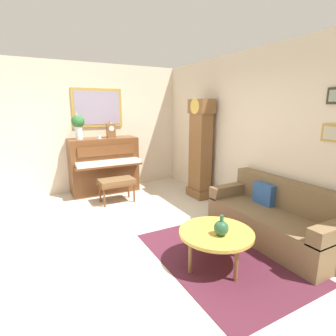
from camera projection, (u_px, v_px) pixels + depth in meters
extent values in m
cube|color=beige|center=(117.00, 240.00, 3.91)|extent=(6.40, 6.00, 0.10)
cube|color=beige|center=(78.00, 129.00, 5.81)|extent=(0.10, 4.90, 2.80)
cube|color=#B28E3D|center=(97.00, 108.00, 5.86)|extent=(0.03, 1.10, 0.84)
cube|color=#998EA8|center=(98.00, 108.00, 5.84)|extent=(0.01, 0.98, 0.72)
cube|color=beige|center=(245.00, 134.00, 4.69)|extent=(5.30, 0.10, 2.80)
cube|color=#B28E3D|center=(332.00, 133.00, 3.29)|extent=(0.26, 0.03, 0.22)
cube|color=#BCB299|center=(331.00, 133.00, 3.29)|extent=(0.20, 0.01, 0.16)
cube|color=#4C1E2D|center=(222.00, 256.00, 3.38)|extent=(2.10, 1.50, 0.01)
cube|color=brown|center=(104.00, 165.00, 5.89)|extent=(0.60, 1.44, 1.21)
cube|color=brown|center=(109.00, 166.00, 5.51)|extent=(0.28, 1.38, 0.04)
cube|color=white|center=(109.00, 163.00, 5.49)|extent=(0.26, 1.32, 0.08)
cube|color=brown|center=(107.00, 151.00, 5.53)|extent=(0.03, 1.20, 0.20)
cube|color=brown|center=(117.00, 184.00, 5.25)|extent=(0.42, 0.70, 0.04)
cube|color=brown|center=(117.00, 181.00, 5.24)|extent=(0.40, 0.68, 0.08)
cylinder|color=brown|center=(104.00, 198.00, 5.02)|extent=(0.04, 0.04, 0.36)
cylinder|color=brown|center=(134.00, 193.00, 5.30)|extent=(0.04, 0.04, 0.36)
cylinder|color=brown|center=(100.00, 193.00, 5.29)|extent=(0.04, 0.04, 0.36)
cylinder|color=brown|center=(129.00, 189.00, 5.57)|extent=(0.04, 0.04, 0.36)
cube|color=brown|center=(199.00, 192.00, 5.65)|extent=(0.52, 0.34, 0.18)
cube|color=brown|center=(200.00, 156.00, 5.47)|extent=(0.44, 0.28, 1.78)
cube|color=brown|center=(201.00, 106.00, 5.24)|extent=(0.52, 0.32, 0.28)
cylinder|color=gold|center=(195.00, 106.00, 5.17)|extent=(0.30, 0.02, 0.30)
cylinder|color=gold|center=(198.00, 153.00, 5.43)|extent=(0.03, 0.03, 0.70)
cube|color=brown|center=(271.00, 226.00, 3.78)|extent=(1.90, 0.80, 0.42)
cube|color=brown|center=(288.00, 195.00, 3.82)|extent=(1.90, 0.20, 0.44)
cube|color=brown|center=(231.00, 190.00, 4.45)|extent=(0.18, 0.80, 0.20)
cube|color=brown|center=(335.00, 232.00, 2.97)|extent=(0.18, 0.80, 0.20)
cube|color=#2D5699|center=(264.00, 194.00, 4.01)|extent=(0.34, 0.12, 0.32)
cylinder|color=gold|center=(216.00, 233.00, 3.13)|extent=(0.88, 0.88, 0.04)
torus|color=brown|center=(216.00, 233.00, 3.13)|extent=(0.88, 0.88, 0.04)
cylinder|color=brown|center=(238.00, 242.00, 3.34)|extent=(0.04, 0.04, 0.40)
cylinder|color=brown|center=(236.00, 265.00, 2.87)|extent=(0.04, 0.04, 0.40)
cylinder|color=brown|center=(190.00, 257.00, 3.01)|extent=(0.04, 0.04, 0.40)
cylinder|color=brown|center=(198.00, 237.00, 3.48)|extent=(0.04, 0.04, 0.40)
cube|color=brown|center=(111.00, 131.00, 5.79)|extent=(0.12, 0.18, 0.30)
cylinder|color=white|center=(112.00, 129.00, 5.73)|extent=(0.01, 0.11, 0.11)
cone|color=brown|center=(110.00, 122.00, 5.75)|extent=(0.10, 0.10, 0.08)
cylinder|color=silver|center=(79.00, 133.00, 5.48)|extent=(0.15, 0.15, 0.26)
sphere|color=#2D6B33|center=(78.00, 121.00, 5.43)|extent=(0.26, 0.26, 0.26)
cone|color=#D199B7|center=(77.00, 115.00, 5.36)|extent=(0.06, 0.06, 0.16)
cylinder|color=#ADC6D6|center=(99.00, 138.00, 5.64)|extent=(0.12, 0.12, 0.01)
cylinder|color=#ADC6D6|center=(99.00, 137.00, 5.64)|extent=(0.08, 0.08, 0.06)
cylinder|color=#234C33|center=(221.00, 234.00, 3.03)|extent=(0.09, 0.09, 0.01)
sphere|color=#285638|center=(221.00, 228.00, 3.01)|extent=(0.17, 0.17, 0.17)
cylinder|color=#285638|center=(222.00, 219.00, 2.98)|extent=(0.04, 0.04, 0.08)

